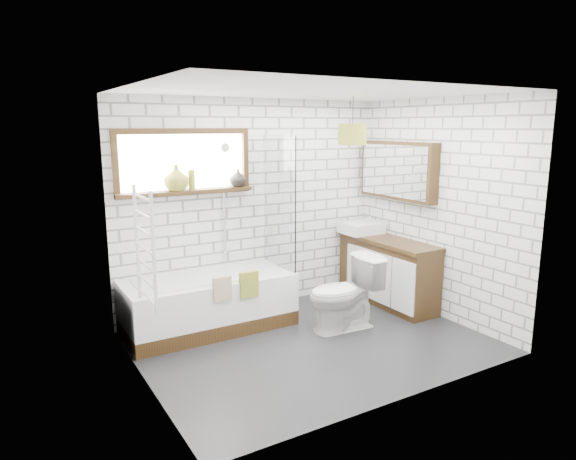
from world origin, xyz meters
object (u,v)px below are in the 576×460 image
toilet (344,294)px  pendant (352,134)px  vanity (387,271)px  bathtub (209,303)px  basin (361,228)px

toilet → pendant: 1.72m
toilet → pendant: size_ratio=2.67×
vanity → pendant: 1.87m
toilet → pendant: bearing=135.8°
bathtub → pendant: (1.46, -0.58, 1.81)m
vanity → basin: size_ratio=2.97×
bathtub → toilet: bearing=-31.4°
vanity → pendant: bearing=-163.6°
bathtub → toilet: 1.47m
vanity → basin: 0.67m
bathtub → toilet: size_ratio=2.23×
toilet → basin: bearing=137.3°
vanity → toilet: vanity is taller
basin → pendant: bearing=-135.9°
vanity → toilet: bearing=-157.1°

